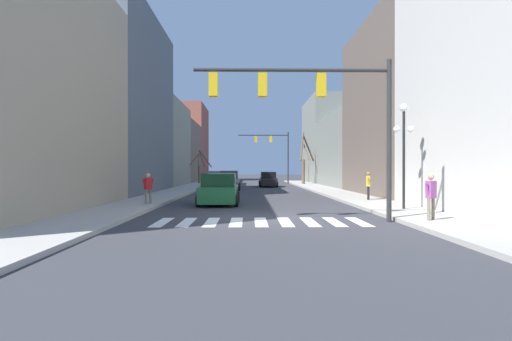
% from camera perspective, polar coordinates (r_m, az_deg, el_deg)
% --- Properties ---
extents(ground_plane, '(240.00, 240.00, 0.00)m').
position_cam_1_polar(ground_plane, '(15.86, 0.57, -6.81)').
color(ground_plane, '#38383D').
extents(sidewalk_left, '(2.78, 90.00, 0.15)m').
position_cam_1_polar(sidewalk_left, '(16.91, -21.60, -6.14)').
color(sidewalk_left, '#ADA89E').
rests_on(sidewalk_left, ground_plane).
extents(sidewalk_right, '(2.78, 90.00, 0.15)m').
position_cam_1_polar(sidewalk_right, '(17.24, 22.27, -6.01)').
color(sidewalk_right, '#ADA89E').
rests_on(sidewalk_right, ground_plane).
extents(building_row_left, '(6.00, 63.13, 13.95)m').
position_cam_1_polar(building_row_left, '(41.97, -15.32, 5.47)').
color(building_row_left, tan).
rests_on(building_row_left, ground_plane).
extents(building_row_right, '(6.00, 51.28, 12.49)m').
position_cam_1_polar(building_row_right, '(36.13, 17.07, 6.09)').
color(building_row_right, beige).
rests_on(building_row_right, ground_plane).
extents(crosswalk_stripes, '(7.65, 2.60, 0.01)m').
position_cam_1_polar(crosswalk_stripes, '(14.71, 0.70, -7.36)').
color(crosswalk_stripes, white).
rests_on(crosswalk_stripes, ground_plane).
extents(traffic_signal_near, '(7.24, 0.28, 5.95)m').
position_cam_1_polar(traffic_signal_near, '(14.93, 8.43, 9.85)').
color(traffic_signal_near, '#2D2D2D').
rests_on(traffic_signal_near, ground_plane).
extents(traffic_signal_far, '(6.57, 0.28, 6.73)m').
position_cam_1_polar(traffic_signal_far, '(52.00, 2.62, 3.45)').
color(traffic_signal_far, '#2D2D2D').
rests_on(traffic_signal_far, ground_plane).
extents(street_lamp_right_corner, '(0.95, 0.36, 4.73)m').
position_cam_1_polar(street_lamp_right_corner, '(19.20, 20.36, 4.78)').
color(street_lamp_right_corner, black).
rests_on(street_lamp_right_corner, sidewalk_right).
extents(car_parked_left_far, '(1.96, 4.40, 1.77)m').
position_cam_1_polar(car_parked_left_far, '(36.92, -3.81, -1.51)').
color(car_parked_left_far, gray).
rests_on(car_parked_left_far, ground_plane).
extents(car_parked_right_mid, '(2.06, 4.19, 1.72)m').
position_cam_1_polar(car_parked_right_mid, '(42.06, -5.65, -1.32)').
color(car_parked_right_mid, silver).
rests_on(car_parked_right_mid, ground_plane).
extents(car_driving_away_lane, '(1.97, 4.82, 1.62)m').
position_cam_1_polar(car_driving_away_lane, '(43.31, 1.74, -1.33)').
color(car_driving_away_lane, black).
rests_on(car_driving_away_lane, ground_plane).
extents(car_parked_left_mid, '(2.17, 4.25, 1.69)m').
position_cam_1_polar(car_parked_left_mid, '(21.87, -5.29, -2.80)').
color(car_parked_left_mid, '#236B38').
rests_on(car_parked_left_mid, ground_plane).
extents(pedestrian_on_right_sidewalk, '(0.52, 0.55, 1.57)m').
position_cam_1_polar(pedestrian_on_right_sidewalk, '(21.25, -15.17, -2.11)').
color(pedestrian_on_right_sidewalk, '#7A705B').
rests_on(pedestrian_on_right_sidewalk, sidewalk_left).
extents(pedestrian_near_right_corner, '(0.34, 0.69, 1.64)m').
position_cam_1_polar(pedestrian_near_right_corner, '(24.14, 15.75, -1.73)').
color(pedestrian_near_right_corner, black).
rests_on(pedestrian_near_right_corner, sidewalk_right).
extents(pedestrian_on_left_sidewalk, '(0.62, 0.47, 1.63)m').
position_cam_1_polar(pedestrian_on_left_sidewalk, '(15.25, 23.72, -2.93)').
color(pedestrian_on_left_sidewalk, '#7A705B').
rests_on(pedestrian_on_left_sidewalk, sidewalk_right).
extents(street_tree_left_near, '(1.99, 2.13, 6.21)m').
position_cam_1_polar(street_tree_left_near, '(48.12, 6.89, 1.27)').
color(street_tree_left_near, brown).
rests_on(street_tree_left_near, sidewalk_right).
extents(street_tree_left_mid, '(2.83, 1.42, 4.19)m').
position_cam_1_polar(street_tree_left_mid, '(50.52, -8.01, 0.41)').
color(street_tree_left_mid, brown).
rests_on(street_tree_left_mid, sidewalk_left).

